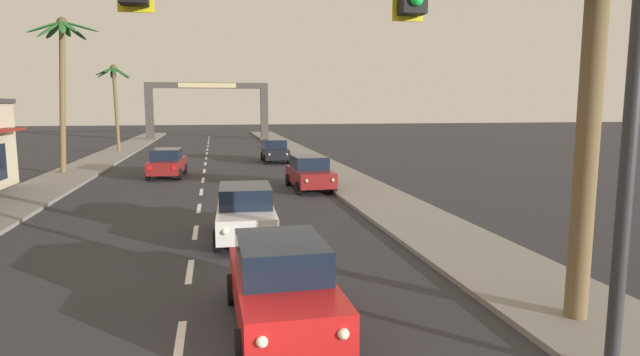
{
  "coord_description": "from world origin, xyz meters",
  "views": [
    {
      "loc": [
        0.71,
        -6.13,
        4.21
      ],
      "look_at": [
        3.56,
        8.0,
        2.2
      ],
      "focal_mm": 29.39,
      "sensor_mm": 36.0,
      "label": 1
    }
  ],
  "objects_px": {
    "sedan_lead_at_stop_bar": "(282,283)",
    "palm_right_nearest": "(593,55)",
    "sedan_oncoming_far": "(167,163)",
    "sedan_third_in_queue": "(246,212)",
    "town_gateway_arch": "(208,103)",
    "sedan_parked_mid_kerb": "(275,150)",
    "sedan_parked_nearest_kerb": "(310,173)",
    "traffic_signal_mast": "(425,33)",
    "palm_left_farthest": "(115,87)",
    "palm_left_third": "(63,63)"
  },
  "relations": [
    {
      "from": "sedan_third_in_queue",
      "to": "palm_left_third",
      "type": "relative_size",
      "value": 0.48
    },
    {
      "from": "traffic_signal_mast",
      "to": "town_gateway_arch",
      "type": "height_order",
      "value": "traffic_signal_mast"
    },
    {
      "from": "palm_right_nearest",
      "to": "palm_left_farthest",
      "type": "bearing_deg",
      "value": 110.54
    },
    {
      "from": "sedan_lead_at_stop_bar",
      "to": "sedan_third_in_queue",
      "type": "height_order",
      "value": "same"
    },
    {
      "from": "sedan_lead_at_stop_bar",
      "to": "sedan_parked_nearest_kerb",
      "type": "relative_size",
      "value": 1.0
    },
    {
      "from": "palm_left_third",
      "to": "town_gateway_arch",
      "type": "relative_size",
      "value": 0.64
    },
    {
      "from": "sedan_lead_at_stop_bar",
      "to": "palm_right_nearest",
      "type": "height_order",
      "value": "palm_right_nearest"
    },
    {
      "from": "sedan_parked_nearest_kerb",
      "to": "palm_right_nearest",
      "type": "xyz_separation_m",
      "value": [
        2.14,
        -17.11,
        4.26
      ]
    },
    {
      "from": "sedan_lead_at_stop_bar",
      "to": "sedan_oncoming_far",
      "type": "bearing_deg",
      "value": 100.08
    },
    {
      "from": "sedan_parked_nearest_kerb",
      "to": "palm_left_farthest",
      "type": "xyz_separation_m",
      "value": [
        -13.11,
        23.58,
        4.97
      ]
    },
    {
      "from": "sedan_parked_mid_kerb",
      "to": "sedan_oncoming_far",
      "type": "bearing_deg",
      "value": -135.6
    },
    {
      "from": "palm_left_farthest",
      "to": "town_gateway_arch",
      "type": "height_order",
      "value": "palm_left_farthest"
    },
    {
      "from": "sedan_lead_at_stop_bar",
      "to": "sedan_parked_mid_kerb",
      "type": "xyz_separation_m",
      "value": [
        3.22,
        29.36,
        0.0
      ]
    },
    {
      "from": "palm_right_nearest",
      "to": "town_gateway_arch",
      "type": "xyz_separation_m",
      "value": [
        -7.49,
        57.86,
        -0.62
      ]
    },
    {
      "from": "sedan_lead_at_stop_bar",
      "to": "palm_right_nearest",
      "type": "xyz_separation_m",
      "value": [
        5.6,
        -0.99,
        4.26
      ]
    },
    {
      "from": "traffic_signal_mast",
      "to": "sedan_parked_mid_kerb",
      "type": "distance_m",
      "value": 32.62
    },
    {
      "from": "sedan_third_in_queue",
      "to": "palm_left_third",
      "type": "height_order",
      "value": "palm_left_third"
    },
    {
      "from": "palm_left_third",
      "to": "sedan_oncoming_far",
      "type": "bearing_deg",
      "value": -22.16
    },
    {
      "from": "palm_left_farthest",
      "to": "town_gateway_arch",
      "type": "xyz_separation_m",
      "value": [
        7.76,
        17.17,
        -1.33
      ]
    },
    {
      "from": "sedan_third_in_queue",
      "to": "town_gateway_arch",
      "type": "distance_m",
      "value": 50.11
    },
    {
      "from": "sedan_third_in_queue",
      "to": "palm_right_nearest",
      "type": "relative_size",
      "value": 0.6
    },
    {
      "from": "sedan_oncoming_far",
      "to": "sedan_parked_nearest_kerb",
      "type": "distance_m",
      "value": 9.67
    },
    {
      "from": "traffic_signal_mast",
      "to": "palm_left_third",
      "type": "relative_size",
      "value": 1.12
    },
    {
      "from": "traffic_signal_mast",
      "to": "sedan_parked_nearest_kerb",
      "type": "bearing_deg",
      "value": 84.28
    },
    {
      "from": "palm_left_third",
      "to": "town_gateway_arch",
      "type": "xyz_separation_m",
      "value": [
        8.08,
        32.1,
        -2.19
      ]
    },
    {
      "from": "traffic_signal_mast",
      "to": "sedan_parked_mid_kerb",
      "type": "bearing_deg",
      "value": 87.03
    },
    {
      "from": "sedan_oncoming_far",
      "to": "palm_right_nearest",
      "type": "relative_size",
      "value": 0.61
    },
    {
      "from": "palm_left_third",
      "to": "sedan_lead_at_stop_bar",
      "type": "bearing_deg",
      "value": -68.07
    },
    {
      "from": "sedan_parked_mid_kerb",
      "to": "palm_left_third",
      "type": "xyz_separation_m",
      "value": [
        -13.19,
        -4.6,
        5.83
      ]
    },
    {
      "from": "sedan_lead_at_stop_bar",
      "to": "sedan_third_in_queue",
      "type": "bearing_deg",
      "value": 92.32
    },
    {
      "from": "town_gateway_arch",
      "to": "sedan_parked_nearest_kerb",
      "type": "bearing_deg",
      "value": -82.52
    },
    {
      "from": "sedan_parked_mid_kerb",
      "to": "palm_left_farthest",
      "type": "height_order",
      "value": "palm_left_farthest"
    },
    {
      "from": "sedan_lead_at_stop_bar",
      "to": "sedan_oncoming_far",
      "type": "height_order",
      "value": "same"
    },
    {
      "from": "traffic_signal_mast",
      "to": "sedan_parked_mid_kerb",
      "type": "relative_size",
      "value": 2.34
    },
    {
      "from": "sedan_lead_at_stop_bar",
      "to": "sedan_oncoming_far",
      "type": "relative_size",
      "value": 0.99
    },
    {
      "from": "palm_left_farthest",
      "to": "traffic_signal_mast",
      "type": "bearing_deg",
      "value": -75.29
    },
    {
      "from": "palm_left_farthest",
      "to": "town_gateway_arch",
      "type": "relative_size",
      "value": 0.52
    },
    {
      "from": "palm_left_farthest",
      "to": "sedan_oncoming_far",
      "type": "bearing_deg",
      "value": -71.9
    },
    {
      "from": "sedan_parked_nearest_kerb",
      "to": "palm_left_farthest",
      "type": "bearing_deg",
      "value": 119.06
    },
    {
      "from": "palm_left_third",
      "to": "palm_left_farthest",
      "type": "height_order",
      "value": "palm_left_third"
    },
    {
      "from": "sedan_parked_nearest_kerb",
      "to": "palm_left_farthest",
      "type": "relative_size",
      "value": 0.58
    },
    {
      "from": "palm_right_nearest",
      "to": "traffic_signal_mast",
      "type": "bearing_deg",
      "value": -154.34
    },
    {
      "from": "town_gateway_arch",
      "to": "sedan_oncoming_far",
      "type": "bearing_deg",
      "value": -93.44
    },
    {
      "from": "sedan_lead_at_stop_bar",
      "to": "palm_left_farthest",
      "type": "relative_size",
      "value": 0.58
    },
    {
      "from": "sedan_lead_at_stop_bar",
      "to": "sedan_parked_nearest_kerb",
      "type": "distance_m",
      "value": 16.48
    },
    {
      "from": "sedan_oncoming_far",
      "to": "palm_left_third",
      "type": "height_order",
      "value": "palm_left_third"
    },
    {
      "from": "sedan_oncoming_far",
      "to": "palm_left_farthest",
      "type": "bearing_deg",
      "value": 108.1
    },
    {
      "from": "traffic_signal_mast",
      "to": "palm_right_nearest",
      "type": "distance_m",
      "value": 4.49
    },
    {
      "from": "traffic_signal_mast",
      "to": "town_gateway_arch",
      "type": "xyz_separation_m",
      "value": [
        -3.44,
        59.8,
        -0.65
      ]
    },
    {
      "from": "sedan_oncoming_far",
      "to": "sedan_parked_mid_kerb",
      "type": "bearing_deg",
      "value": 44.4
    }
  ]
}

